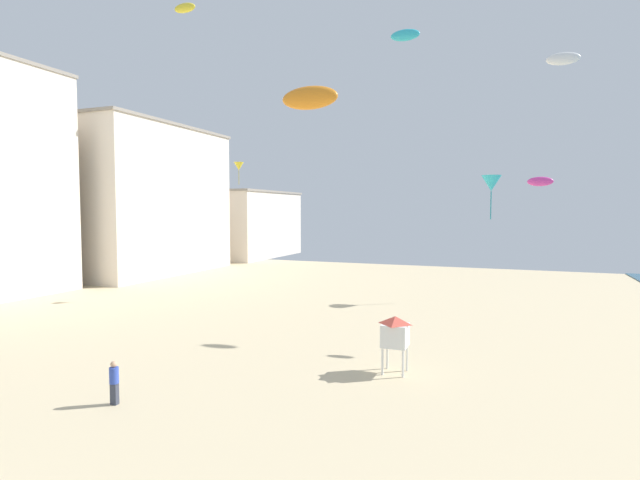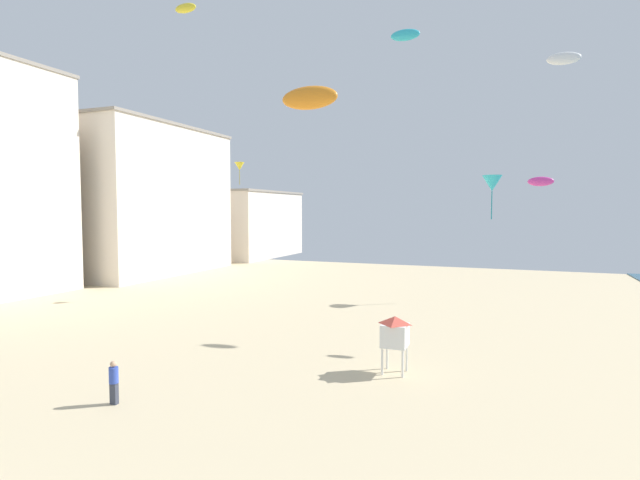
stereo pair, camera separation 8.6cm
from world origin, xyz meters
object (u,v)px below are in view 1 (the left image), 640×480
(lifeguard_stand, at_px, (395,332))
(kite_magenta_parafoil, at_px, (540,181))
(kite_flyer, at_px, (114,380))
(kite_cyan_delta, at_px, (491,183))
(kite_yellow_delta_2, at_px, (239,166))
(kite_cyan_parafoil, at_px, (405,35))
(kite_white_parafoil, at_px, (563,59))
(kite_orange_parafoil, at_px, (310,98))
(kite_yellow_parafoil, at_px, (185,8))

(lifeguard_stand, distance_m, kite_magenta_parafoil, 11.89)
(kite_flyer, xyz_separation_m, lifeguard_stand, (8.97, 7.26, 0.92))
(kite_cyan_delta, height_order, kite_yellow_delta_2, kite_yellow_delta_2)
(kite_flyer, distance_m, kite_yellow_delta_2, 25.08)
(kite_cyan_parafoil, bearing_deg, kite_cyan_delta, 76.95)
(kite_white_parafoil, xyz_separation_m, kite_orange_parafoil, (-11.46, -12.30, -3.98))
(kite_white_parafoil, xyz_separation_m, kite_yellow_delta_2, (-23.82, 2.30, -5.49))
(lifeguard_stand, xyz_separation_m, kite_white_parafoil, (7.42, 12.24, 14.50))
(kite_magenta_parafoil, distance_m, kite_yellow_parafoil, 29.78)
(kite_flyer, xyz_separation_m, kite_white_parafoil, (16.38, 19.50, 15.42))
(kite_yellow_delta_2, bearing_deg, kite_white_parafoil, -5.52)
(kite_yellow_parafoil, xyz_separation_m, kite_yellow_delta_2, (3.20, 2.60, -12.27))
(kite_cyan_parafoil, distance_m, kite_magenta_parafoil, 10.46)
(kite_cyan_parafoil, height_order, kite_orange_parafoil, kite_cyan_parafoil)
(lifeguard_stand, xyz_separation_m, kite_cyan_parafoil, (-0.56, 4.26, 14.30))
(kite_magenta_parafoil, relative_size, kite_yellow_delta_2, 0.71)
(kite_cyan_delta, relative_size, kite_yellow_delta_2, 1.91)
(kite_flyer, relative_size, kite_cyan_parafoil, 1.10)
(kite_yellow_delta_2, bearing_deg, kite_magenta_parafoil, -17.35)
(kite_flyer, relative_size, kite_yellow_delta_2, 0.89)
(lifeguard_stand, height_order, kite_yellow_parafoil, kite_yellow_parafoil)
(kite_yellow_parafoil, distance_m, kite_orange_parafoil, 22.40)
(kite_orange_parafoil, bearing_deg, kite_cyan_parafoil, 51.07)
(kite_magenta_parafoil, distance_m, kite_white_parafoil, 9.04)
(kite_white_parafoil, bearing_deg, kite_flyer, -130.04)
(kite_orange_parafoil, bearing_deg, kite_yellow_parafoil, 142.34)
(kite_flyer, bearing_deg, kite_yellow_parafoil, -168.12)
(kite_magenta_parafoil, distance_m, kite_orange_parafoil, 13.17)
(lifeguard_stand, relative_size, kite_white_parafoil, 1.33)
(kite_yellow_parafoil, bearing_deg, kite_cyan_parafoil, -21.97)
(kite_yellow_parafoil, bearing_deg, kite_flyer, -61.02)
(lifeguard_stand, height_order, kite_white_parafoil, kite_white_parafoil)
(kite_magenta_parafoil, bearing_deg, kite_orange_parafoil, -143.28)
(lifeguard_stand, relative_size, kite_yellow_parafoil, 1.33)
(kite_magenta_parafoil, relative_size, kite_yellow_parafoil, 0.67)
(kite_white_parafoil, height_order, kite_orange_parafoil, kite_white_parafoil)
(kite_cyan_parafoil, distance_m, kite_white_parafoil, 11.28)
(kite_magenta_parafoil, bearing_deg, kite_cyan_delta, 102.61)
(kite_orange_parafoil, xyz_separation_m, kite_yellow_delta_2, (-12.36, 14.60, -1.51))
(kite_flyer, relative_size, kite_cyan_delta, 0.47)
(kite_white_parafoil, height_order, kite_yellow_delta_2, kite_white_parafoil)
(kite_cyan_parafoil, bearing_deg, kite_white_parafoil, 45.03)
(kite_white_parafoil, relative_size, kite_orange_parafoil, 0.70)
(kite_cyan_parafoil, height_order, kite_yellow_parafoil, kite_yellow_parafoil)
(kite_cyan_parafoil, height_order, kite_magenta_parafoil, kite_cyan_parafoil)
(kite_yellow_parafoil, relative_size, kite_white_parafoil, 1.00)
(kite_cyan_parafoil, bearing_deg, kite_yellow_parafoil, 158.03)
(kite_cyan_parafoil, bearing_deg, lifeguard_stand, -82.56)
(lifeguard_stand, distance_m, kite_orange_parafoil, 11.28)
(kite_magenta_parafoil, bearing_deg, lifeguard_stand, -129.11)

